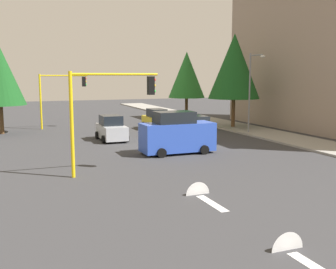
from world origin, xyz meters
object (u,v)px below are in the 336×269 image
(tree_roadside_far, at_px, (187,75))
(tree_roadside_mid, at_px, (234,66))
(traffic_signal_far_right, at_px, (60,90))
(delivery_van_blue, at_px, (177,134))
(street_lamp_curbside, at_px, (252,84))
(car_yellow, at_px, (156,120))
(car_white, at_px, (195,129))
(car_silver, at_px, (111,129))
(traffic_signal_near_right, at_px, (109,102))

(tree_roadside_far, height_order, tree_roadside_mid, tree_roadside_mid)
(traffic_signal_far_right, height_order, delivery_van_blue, traffic_signal_far_right)
(street_lamp_curbside, xyz_separation_m, tree_roadside_mid, (-4.39, 0.80, 1.64))
(delivery_van_blue, distance_m, car_yellow, 12.30)
(traffic_signal_far_right, distance_m, car_white, 14.79)
(traffic_signal_far_right, bearing_deg, tree_roadside_far, 104.81)
(tree_roadside_mid, xyz_separation_m, car_white, (5.43, -6.69, -5.09))
(tree_roadside_far, distance_m, car_silver, 18.48)
(car_yellow, bearing_deg, tree_roadside_mid, 75.03)
(traffic_signal_near_right, height_order, car_white, traffic_signal_near_right)
(delivery_van_blue, height_order, car_white, delivery_van_blue)
(tree_roadside_far, bearing_deg, traffic_signal_near_right, -32.24)
(street_lamp_curbside, height_order, car_yellow, street_lamp_curbside)
(traffic_signal_near_right, relative_size, car_silver, 1.38)
(car_white, bearing_deg, street_lamp_curbside, 100.03)
(traffic_signal_near_right, distance_m, car_white, 12.71)
(traffic_signal_far_right, bearing_deg, tree_roadside_mid, 69.00)
(car_yellow, relative_size, car_white, 1.01)
(tree_roadside_mid, xyz_separation_m, car_yellow, (-1.95, -7.29, -5.09))
(tree_roadside_mid, bearing_deg, traffic_signal_far_right, -111.00)
(car_silver, bearing_deg, traffic_signal_near_right, -14.14)
(car_white, bearing_deg, traffic_signal_near_right, -46.24)
(tree_roadside_mid, distance_m, delivery_van_blue, 15.02)
(car_yellow, bearing_deg, tree_roadside_far, 139.85)
(traffic_signal_near_right, xyz_separation_m, traffic_signal_far_right, (-20.00, 0.01, -0.02))
(street_lamp_curbside, bearing_deg, tree_roadside_mid, 169.67)
(tree_roadside_mid, height_order, delivery_van_blue, tree_roadside_mid)
(car_white, bearing_deg, car_silver, -111.22)
(tree_roadside_mid, relative_size, car_yellow, 2.29)
(tree_roadside_far, bearing_deg, car_white, -21.85)
(street_lamp_curbside, height_order, car_silver, street_lamp_curbside)
(street_lamp_curbside, xyz_separation_m, car_silver, (-1.36, -12.07, -3.45))
(traffic_signal_near_right, distance_m, car_silver, 11.67)
(traffic_signal_near_right, distance_m, car_yellow, 18.23)
(car_silver, bearing_deg, tree_roadside_far, 136.49)
(tree_roadside_far, relative_size, car_white, 2.01)
(tree_roadside_mid, bearing_deg, traffic_signal_near_right, -48.16)
(traffic_signal_near_right, relative_size, car_white, 1.34)
(car_yellow, bearing_deg, street_lamp_curbside, 45.68)
(traffic_signal_near_right, height_order, car_silver, traffic_signal_near_right)
(car_silver, xyz_separation_m, car_white, (2.40, 6.18, -0.00))
(street_lamp_curbside, xyz_separation_m, car_yellow, (-6.34, -6.49, -3.45))
(tree_roadside_far, bearing_deg, car_yellow, -40.15)
(street_lamp_curbside, relative_size, tree_roadside_far, 0.88)
(traffic_signal_near_right, xyz_separation_m, street_lamp_curbside, (-9.61, 14.83, 0.59))
(tree_roadside_far, bearing_deg, delivery_van_blue, -25.82)
(car_yellow, bearing_deg, car_white, 4.67)
(tree_roadside_mid, distance_m, car_yellow, 9.10)
(tree_roadside_far, bearing_deg, car_silver, -43.51)
(traffic_signal_near_right, xyz_separation_m, tree_roadside_mid, (-14.00, 15.63, 2.23))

